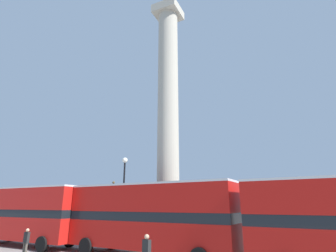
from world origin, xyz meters
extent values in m
plane|color=gray|center=(0.00, 0.00, 0.00)|extent=(200.00, 200.00, 0.00)
cube|color=#ADA593|center=(0.00, 0.00, 0.48)|extent=(4.60, 4.60, 0.96)
cube|color=#ADA593|center=(0.00, 0.00, 1.43)|extent=(3.31, 3.31, 0.96)
cube|color=#ADA593|center=(0.00, 0.00, 2.39)|extent=(2.02, 2.02, 0.96)
cylinder|color=#ADA593|center=(0.00, 0.00, 12.53)|extent=(1.97, 1.97, 19.32)
cube|color=#ADA593|center=(0.00, 0.00, 22.63)|extent=(2.66, 2.66, 0.90)
sphere|color=brown|center=(0.00, 0.00, 23.70)|extent=(1.23, 1.23, 1.23)
cube|color=red|center=(-9.42, -6.03, 1.32)|extent=(10.15, 2.63, 1.63)
cube|color=black|center=(-9.42, -6.03, 2.41)|extent=(10.15, 2.59, 0.55)
cube|color=red|center=(-9.42, -6.03, 3.48)|extent=(10.15, 2.63, 1.59)
cube|color=silver|center=(-9.42, -6.03, 4.33)|extent=(10.15, 2.63, 0.12)
cylinder|color=black|center=(-5.86, -4.91, 0.50)|extent=(1.01, 0.32, 1.00)
cylinder|color=black|center=(-5.91, -7.31, 0.50)|extent=(1.01, 0.32, 1.00)
cylinder|color=black|center=(-12.92, -4.75, 0.50)|extent=(1.01, 0.32, 1.00)
cube|color=#B7140F|center=(1.40, -5.74, 1.29)|extent=(11.43, 3.26, 1.59)
cube|color=black|center=(1.40, -5.74, 2.36)|extent=(11.42, 3.21, 0.55)
cube|color=#B7140F|center=(1.40, -5.74, 3.43)|extent=(11.43, 3.26, 1.59)
cube|color=silver|center=(1.40, -5.74, 4.29)|extent=(11.43, 3.26, 0.12)
cylinder|color=black|center=(5.42, -4.79, 0.50)|extent=(1.02, 0.37, 1.00)
cylinder|color=black|center=(-2.45, -4.23, 0.50)|extent=(1.02, 0.37, 1.00)
cylinder|color=black|center=(-2.63, -6.68, 0.50)|extent=(1.02, 0.37, 1.00)
cube|color=#ADA593|center=(-8.41, 3.39, 1.12)|extent=(3.97, 3.73, 2.25)
ellipsoid|color=brown|center=(-8.41, 3.39, 3.87)|extent=(2.23, 1.96, 1.00)
cone|color=brown|center=(-7.61, 3.93, 4.32)|extent=(1.11, 1.00, 1.05)
cylinder|color=brown|center=(-8.41, 3.39, 4.82)|extent=(0.36, 0.36, 0.90)
sphere|color=brown|center=(-8.41, 3.39, 5.41)|extent=(0.28, 0.28, 0.28)
cylinder|color=brown|center=(-8.03, 3.98, 2.81)|extent=(0.20, 0.20, 1.13)
cylinder|color=brown|center=(-7.72, 3.52, 2.81)|extent=(0.20, 0.20, 1.13)
cylinder|color=brown|center=(-9.10, 3.26, 2.81)|extent=(0.20, 0.20, 1.13)
cylinder|color=brown|center=(-8.79, 2.80, 2.81)|extent=(0.20, 0.20, 1.13)
cylinder|color=black|center=(-2.72, -2.70, 0.20)|extent=(0.31, 0.31, 0.40)
cylinder|color=black|center=(-2.72, -2.70, 3.20)|extent=(0.14, 0.14, 6.41)
sphere|color=white|center=(-2.72, -2.70, 6.63)|extent=(0.44, 0.44, 0.44)
cylinder|color=#4C473D|center=(-5.62, -8.85, 0.39)|extent=(0.14, 0.14, 0.78)
cylinder|color=#4C473D|center=(-5.39, -8.88, 0.39)|extent=(0.14, 0.14, 0.78)
cube|color=black|center=(-5.50, -8.86, 1.09)|extent=(0.44, 0.23, 0.62)
sphere|color=tan|center=(-5.50, -8.86, 1.51)|extent=(0.21, 0.21, 0.21)
cube|color=black|center=(3.54, -9.58, 1.18)|extent=(0.49, 0.35, 0.67)
sphere|color=tan|center=(3.54, -9.58, 1.63)|extent=(0.23, 0.23, 0.23)
camera|label=1|loc=(10.08, -20.87, 3.06)|focal=28.00mm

